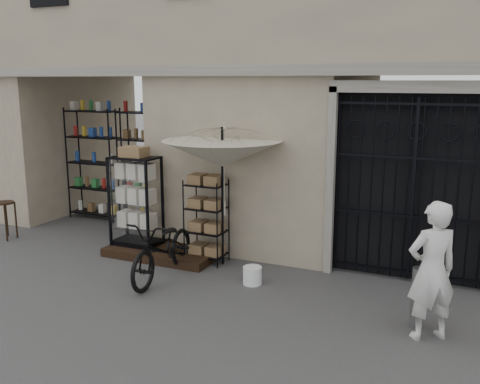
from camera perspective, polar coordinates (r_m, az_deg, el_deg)
The scene contains 14 objects.
ground at distance 7.38m, azimuth 1.22°, elevation -12.93°, with size 80.00×80.00×0.00m, color black.
main_building at distance 10.59m, azimuth 10.37°, elevation 19.31°, with size 14.00×4.00×9.00m, color tan.
shop_recess at distance 11.56m, azimuth -14.02°, elevation 3.58°, with size 3.00×1.70×3.00m, color black.
shop_shelving at distance 12.02m, azimuth -12.68°, elevation 2.75°, with size 2.70×0.50×2.50m, color black.
iron_gate at distance 8.64m, azimuth 18.11°, elevation 0.63°, with size 2.50×0.21×3.00m.
step_platform at distance 9.69m, azimuth -8.34°, elevation -6.42°, with size 2.00×0.90×0.15m, color black.
display_cabinet at distance 9.80m, azimuth -11.04°, elevation -1.45°, with size 0.87×0.60×1.75m.
wire_rack at distance 9.18m, azimuth -3.60°, elevation -3.22°, with size 0.74×0.62×1.45m.
market_umbrella at distance 8.78m, azimuth -1.92°, elevation 4.88°, with size 2.15×2.17×2.82m.
white_bucket at distance 8.34m, azimuth 1.33°, elevation -8.89°, with size 0.29×0.29×0.28m, color white.
bicycle at distance 8.71m, azimuth -8.05°, elevation -9.06°, with size 0.66×0.99×1.89m, color black.
wooden_stool at distance 11.53m, azimuth -23.68°, elevation -2.69°, with size 0.41×0.41×0.75m.
steel_bollard at distance 7.22m, azimuth 18.32°, elevation -10.67°, with size 0.15×0.15×0.80m, color slate.
shopkeeper at distance 7.17m, azimuth 19.29°, elevation -14.42°, with size 0.63×1.72×0.41m, color silver.
Camera 1 is at (2.62, -6.17, 3.09)m, focal length 40.00 mm.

